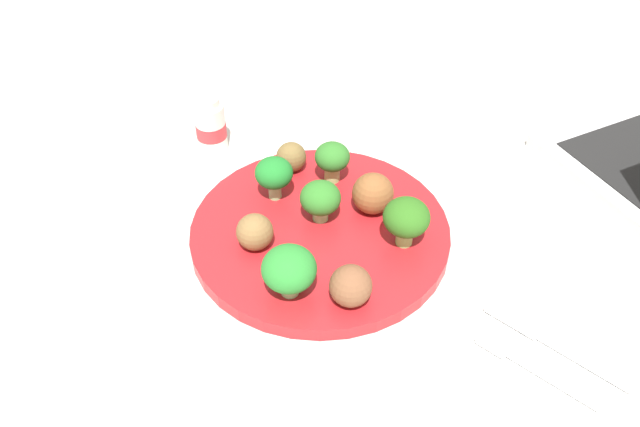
% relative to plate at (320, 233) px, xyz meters
% --- Properties ---
extents(ground_plane, '(4.00, 4.00, 0.00)m').
position_rel_plate_xyz_m(ground_plane, '(0.00, 0.00, -0.01)').
color(ground_plane, beige).
extents(plate, '(0.28, 0.28, 0.02)m').
position_rel_plate_xyz_m(plate, '(0.00, 0.00, 0.00)').
color(plate, red).
rests_on(plate, ground_plane).
extents(broccoli_floret_front_right, '(0.05, 0.05, 0.05)m').
position_rel_plate_xyz_m(broccoli_floret_front_right, '(-0.05, 0.09, 0.04)').
color(broccoli_floret_front_right, '#91C97F').
rests_on(broccoli_floret_front_right, plate).
extents(broccoli_floret_back_right, '(0.04, 0.04, 0.05)m').
position_rel_plate_xyz_m(broccoli_floret_back_right, '(0.07, -0.00, 0.04)').
color(broccoli_floret_back_right, '#8DCA82').
rests_on(broccoli_floret_back_right, plate).
extents(broccoli_floret_mid_right, '(0.04, 0.04, 0.05)m').
position_rel_plate_xyz_m(broccoli_floret_mid_right, '(0.01, -0.01, 0.04)').
color(broccoli_floret_mid_right, '#8EC97F').
rests_on(broccoli_floret_mid_right, plate).
extents(broccoli_floret_near_rim, '(0.05, 0.05, 0.06)m').
position_rel_plate_xyz_m(broccoli_floret_near_rim, '(-0.08, -0.05, 0.04)').
color(broccoli_floret_near_rim, '#8ECC6A').
rests_on(broccoli_floret_near_rim, plate).
extents(broccoli_floret_far_rim, '(0.04, 0.04, 0.05)m').
position_rel_plate_xyz_m(broccoli_floret_far_rim, '(0.05, -0.07, 0.04)').
color(broccoli_floret_far_rim, '#9BC06F').
rests_on(broccoli_floret_far_rim, plate).
extents(meatball_front_right, '(0.04, 0.04, 0.04)m').
position_rel_plate_xyz_m(meatball_front_right, '(0.03, 0.07, 0.03)').
color(meatball_front_right, brown).
rests_on(meatball_front_right, plate).
extents(meatball_front_left, '(0.05, 0.05, 0.05)m').
position_rel_plate_xyz_m(meatball_front_left, '(-0.02, -0.06, 0.03)').
color(meatball_front_left, brown).
rests_on(meatball_front_left, plate).
extents(meatball_far_rim, '(0.04, 0.04, 0.04)m').
position_rel_plate_xyz_m(meatball_far_rim, '(-0.09, 0.05, 0.03)').
color(meatball_far_rim, brown).
rests_on(meatball_far_rim, plate).
extents(meatball_mid_left, '(0.04, 0.04, 0.04)m').
position_rel_plate_xyz_m(meatball_mid_left, '(0.10, -0.05, 0.03)').
color(meatball_mid_left, brown).
rests_on(meatball_mid_left, plate).
extents(napkin, '(0.18, 0.14, 0.01)m').
position_rel_plate_xyz_m(napkin, '(-0.26, -0.03, -0.01)').
color(napkin, white).
rests_on(napkin, ground_plane).
extents(fork, '(0.12, 0.03, 0.01)m').
position_rel_plate_xyz_m(fork, '(-0.26, -0.01, -0.00)').
color(fork, silver).
rests_on(fork, napkin).
extents(knife, '(0.15, 0.02, 0.01)m').
position_rel_plate_xyz_m(knife, '(-0.25, -0.05, -0.00)').
color(knife, silver).
rests_on(knife, napkin).
extents(yogurt_bottle, '(0.04, 0.04, 0.07)m').
position_rel_plate_xyz_m(yogurt_bottle, '(0.21, -0.02, 0.02)').
color(yogurt_bottle, white).
rests_on(yogurt_bottle, ground_plane).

